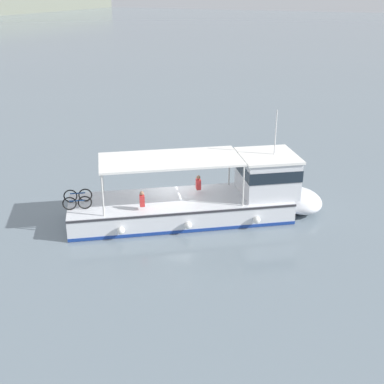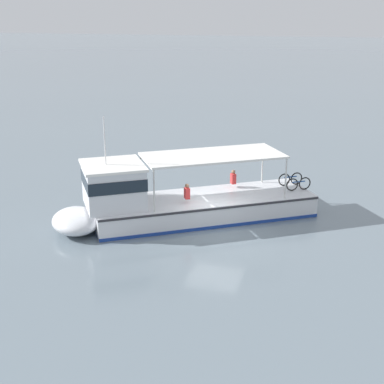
# 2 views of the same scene
# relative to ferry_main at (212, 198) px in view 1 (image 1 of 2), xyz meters

# --- Properties ---
(ground_plane) EXTENTS (400.00, 400.00, 0.00)m
(ground_plane) POSITION_rel_ferry_main_xyz_m (0.47, 2.30, -1.01)
(ground_plane) COLOR slate
(ferry_main) EXTENTS (9.57, 12.32, 5.32)m
(ferry_main) POSITION_rel_ferry_main_xyz_m (0.00, 0.00, 0.00)
(ferry_main) COLOR silver
(ferry_main) RESTS_ON ground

